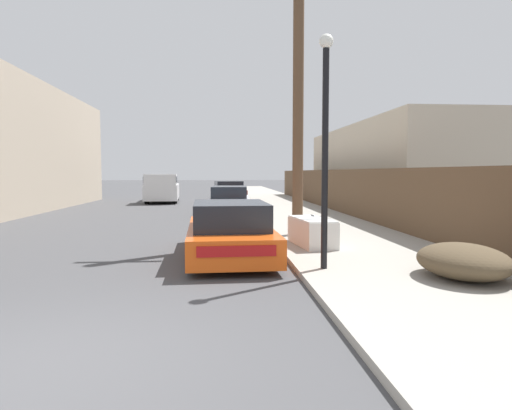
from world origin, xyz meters
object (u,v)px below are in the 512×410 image
(parked_sports_car_red, at_px, (229,232))
(street_lamp, at_px, (325,133))
(car_parked_mid, at_px, (230,201))
(brush_pile, at_px, (463,261))
(utility_pole, at_px, (298,70))
(car_parked_far, at_px, (228,192))
(discarded_fridge, at_px, (312,232))
(pickup_truck, at_px, (162,188))

(parked_sports_car_red, distance_m, street_lamp, 3.30)
(car_parked_mid, xyz_separation_m, street_lamp, (1.44, -12.39, 2.02))
(car_parked_mid, relative_size, brush_pile, 2.46)
(utility_pole, xyz_separation_m, street_lamp, (-0.32, -4.71, -2.16))
(car_parked_far, xyz_separation_m, brush_pile, (3.48, -22.29, -0.23))
(discarded_fridge, distance_m, pickup_truck, 19.35)
(discarded_fridge, bearing_deg, brush_pile, -70.11)
(street_lamp, bearing_deg, discarded_fridge, 82.96)
(discarded_fridge, height_order, parked_sports_car_red, parked_sports_car_red)
(discarded_fridge, distance_m, street_lamp, 3.50)
(car_parked_far, height_order, street_lamp, street_lamp)
(utility_pole, bearing_deg, discarded_fridge, -89.65)
(parked_sports_car_red, relative_size, pickup_truck, 0.86)
(utility_pole, bearing_deg, street_lamp, -93.93)
(parked_sports_car_red, relative_size, utility_pole, 0.52)
(pickup_truck, bearing_deg, parked_sports_car_red, 97.70)
(discarded_fridge, relative_size, brush_pile, 1.03)
(street_lamp, bearing_deg, pickup_truck, 104.62)
(discarded_fridge, distance_m, brush_pile, 4.12)
(car_parked_far, bearing_deg, discarded_fridge, -89.90)
(parked_sports_car_red, height_order, utility_pole, utility_pole)
(pickup_truck, xyz_separation_m, brush_pile, (7.69, -22.12, -0.49))
(parked_sports_car_red, height_order, car_parked_far, car_parked_far)
(discarded_fridge, xyz_separation_m, parked_sports_car_red, (-2.05, -0.78, 0.12))
(parked_sports_car_red, relative_size, street_lamp, 1.11)
(car_parked_mid, distance_m, street_lamp, 12.64)
(parked_sports_car_red, bearing_deg, brush_pile, -38.61)
(parked_sports_car_red, distance_m, brush_pile, 4.85)
(parked_sports_car_red, bearing_deg, discarded_fridge, 19.04)
(discarded_fridge, height_order, car_parked_mid, car_parked_mid)
(car_parked_mid, xyz_separation_m, brush_pile, (3.61, -13.36, -0.19))
(discarded_fridge, xyz_separation_m, street_lamp, (-0.34, -2.72, 2.18))
(parked_sports_car_red, distance_m, utility_pole, 5.44)
(brush_pile, bearing_deg, street_lamp, 155.97)
(parked_sports_car_red, bearing_deg, street_lamp, -50.32)
(parked_sports_car_red, relative_size, brush_pile, 2.59)
(car_parked_mid, relative_size, street_lamp, 1.06)
(car_parked_mid, height_order, car_parked_far, car_parked_far)
(parked_sports_car_red, distance_m, car_parked_mid, 10.46)
(utility_pole, relative_size, brush_pile, 4.97)
(car_parked_mid, height_order, street_lamp, street_lamp)
(street_lamp, height_order, brush_pile, street_lamp)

